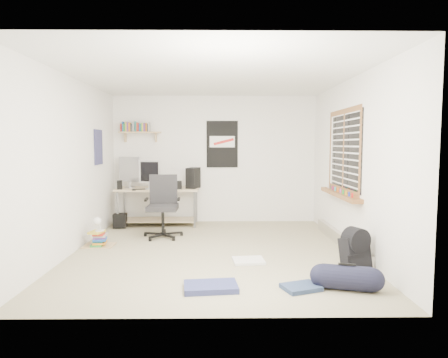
{
  "coord_description": "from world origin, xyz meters",
  "views": [
    {
      "loc": [
        0.09,
        -5.69,
        1.55
      ],
      "look_at": [
        0.16,
        0.41,
        1.02
      ],
      "focal_mm": 32.0,
      "sensor_mm": 36.0,
      "label": 1
    }
  ],
  "objects_px": {
    "desk": "(158,206)",
    "office_chair": "(163,208)",
    "duffel_bag": "(347,277)",
    "backpack": "(355,255)",
    "book_stack": "(99,236)"
  },
  "relations": [
    {
      "from": "desk",
      "to": "office_chair",
      "type": "relative_size",
      "value": 1.48
    },
    {
      "from": "duffel_bag",
      "to": "backpack",
      "type": "bearing_deg",
      "value": 80.29
    },
    {
      "from": "office_chair",
      "to": "duffel_bag",
      "type": "distance_m",
      "value": 3.37
    },
    {
      "from": "office_chair",
      "to": "backpack",
      "type": "xyz_separation_m",
      "value": [
        2.6,
        -1.81,
        -0.29
      ]
    },
    {
      "from": "desk",
      "to": "office_chair",
      "type": "bearing_deg",
      "value": -70.15
    },
    {
      "from": "desk",
      "to": "backpack",
      "type": "xyz_separation_m",
      "value": [
        2.83,
        -2.85,
        -0.16
      ]
    },
    {
      "from": "desk",
      "to": "book_stack",
      "type": "xyz_separation_m",
      "value": [
        -0.67,
        -1.59,
        -0.21
      ]
    },
    {
      "from": "desk",
      "to": "book_stack",
      "type": "height_order",
      "value": "desk"
    },
    {
      "from": "backpack",
      "to": "duffel_bag",
      "type": "height_order",
      "value": "backpack"
    },
    {
      "from": "office_chair",
      "to": "book_stack",
      "type": "relative_size",
      "value": 2.35
    },
    {
      "from": "book_stack",
      "to": "office_chair",
      "type": "bearing_deg",
      "value": 31.68
    },
    {
      "from": "desk",
      "to": "backpack",
      "type": "height_order",
      "value": "desk"
    },
    {
      "from": "office_chair",
      "to": "book_stack",
      "type": "distance_m",
      "value": 1.11
    },
    {
      "from": "backpack",
      "to": "book_stack",
      "type": "height_order",
      "value": "backpack"
    },
    {
      "from": "office_chair",
      "to": "duffel_bag",
      "type": "xyz_separation_m",
      "value": [
        2.29,
        -2.44,
        -0.35
      ]
    }
  ]
}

